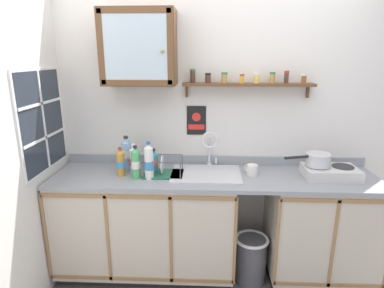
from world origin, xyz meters
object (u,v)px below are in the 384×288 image
hot_plate_stove (330,172)px  warning_sign (196,121)px  dish_rack (162,171)px  saucepan (318,159)px  sink (206,178)px  mug (252,170)px  bottle_water_clear_1 (134,160)px  bottle_soda_green_4 (136,163)px  wall_cabinet (139,48)px  bottle_detergent_teal_2 (154,162)px  bottle_opaque_white_5 (149,162)px  bottle_water_blue_3 (127,154)px  trash_bin (251,258)px  bottle_juice_amber_0 (121,163)px

hot_plate_stove → warning_sign: size_ratio=1.66×
dish_rack → warning_sign: 0.53m
hot_plate_stove → saucepan: 0.15m
dish_rack → sink: bearing=6.0°
dish_rack → mug: (0.73, 0.02, 0.01)m
saucepan → bottle_water_clear_1: bearing=179.4°
bottle_soda_green_4 → wall_cabinet: wall_cabinet is taller
bottle_detergent_teal_2 → bottle_opaque_white_5: bearing=-99.1°
bottle_opaque_white_5 → mug: (0.82, 0.11, -0.09)m
bottle_soda_green_4 → wall_cabinet: (0.02, 0.23, 0.88)m
sink → saucepan: size_ratio=1.47×
bottle_water_blue_3 → trash_bin: (1.05, -0.20, -0.84)m
saucepan → bottle_juice_amber_0: bottle_juice_amber_0 is taller
hot_plate_stove → mug: bearing=178.5°
saucepan → bottle_detergent_teal_2: 1.32m
bottle_soda_green_4 → trash_bin: (0.94, -0.02, -0.82)m
bottle_juice_amber_0 → bottle_water_clear_1: bottle_water_clear_1 is taller
bottle_water_clear_1 → sink: bearing=0.1°
bottle_water_blue_3 → dish_rack: 0.34m
bottle_soda_green_4 → mug: size_ratio=2.53×
saucepan → bottle_water_clear_1: (-1.48, 0.01, -0.03)m
hot_plate_stove → trash_bin: size_ratio=1.02×
wall_cabinet → saucepan: bearing=-5.0°
saucepan → bottle_soda_green_4: (-1.44, -0.10, -0.02)m
sink → bottle_detergent_teal_2: 0.45m
sink → bottle_water_clear_1: bearing=-179.9°
bottle_soda_green_4 → bottle_opaque_white_5: (0.10, -0.01, 0.01)m
saucepan → bottle_opaque_white_5: (-1.34, -0.11, -0.01)m
bottle_opaque_white_5 → mug: 0.83m
dish_rack → bottle_water_blue_3: bearing=161.2°
bottle_opaque_white_5 → mug: bearing=7.3°
saucepan → bottle_opaque_white_5: bottle_opaque_white_5 is taller
bottle_detergent_teal_2 → bottle_opaque_white_5: bottle_opaque_white_5 is taller
saucepan → warning_sign: warning_sign is taller
sink → wall_cabinet: bearing=168.6°
bottle_juice_amber_0 → bottle_soda_green_4: bottle_soda_green_4 is taller
bottle_soda_green_4 → warning_sign: (0.46, 0.36, 0.27)m
mug → bottle_soda_green_4: bearing=-173.8°
bottle_water_clear_1 → bottle_detergent_teal_2: size_ratio=1.18×
sink → bottle_water_clear_1: size_ratio=2.28×
saucepan → trash_bin: size_ratio=0.93×
hot_plate_stove → bottle_water_clear_1: bottle_water_clear_1 is taller
hot_plate_stove → saucepan: saucepan is taller
hot_plate_stove → wall_cabinet: (-1.53, 0.14, 0.95)m
hot_plate_stove → wall_cabinet: 1.81m
sink → mug: sink is taller
hot_plate_stove → wall_cabinet: size_ratio=0.72×
bottle_detergent_teal_2 → hot_plate_stove: bearing=-1.2°
bottle_detergent_teal_2 → bottle_water_clear_1: bearing=178.8°
saucepan → bottle_water_blue_3: bottle_water_blue_3 is taller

